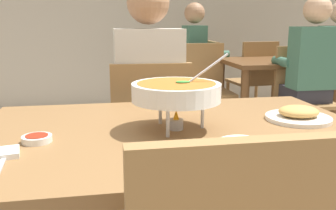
% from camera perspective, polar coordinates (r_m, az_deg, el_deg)
% --- Properties ---
extents(dining_table_main, '(1.35, 0.91, 0.74)m').
position_cam_1_polar(dining_table_main, '(1.29, 1.17, -8.05)').
color(dining_table_main, brown).
rests_on(dining_table_main, ground_plane).
extents(chair_diner_main, '(0.44, 0.44, 0.90)m').
position_cam_1_polar(chair_diner_main, '(2.02, -2.91, -4.18)').
color(chair_diner_main, olive).
rests_on(chair_diner_main, ground_plane).
extents(diner_main, '(0.40, 0.45, 1.31)m').
position_cam_1_polar(diner_main, '(2.00, -3.11, 2.57)').
color(diner_main, '#2D2D38').
rests_on(diner_main, ground_plane).
extents(curry_bowl, '(0.33, 0.30, 0.26)m').
position_cam_1_polar(curry_bowl, '(1.22, 1.43, 2.00)').
color(curry_bowl, silver).
rests_on(curry_bowl, dining_table_main).
extents(rice_plate, '(0.24, 0.24, 0.06)m').
position_cam_1_polar(rice_plate, '(1.01, 11.17, -6.90)').
color(rice_plate, white).
rests_on(rice_plate, dining_table_main).
extents(appetizer_plate, '(0.24, 0.24, 0.06)m').
position_cam_1_polar(appetizer_plate, '(1.44, 19.78, -1.46)').
color(appetizer_plate, white).
rests_on(appetizer_plate, dining_table_main).
extents(sauce_dish, '(0.09, 0.09, 0.02)m').
position_cam_1_polar(sauce_dish, '(1.18, -19.88, -4.97)').
color(sauce_dish, white).
rests_on(sauce_dish, dining_table_main).
extents(spoon_utensil, '(0.03, 0.17, 0.01)m').
position_cam_1_polar(spoon_utensil, '(1.05, -24.52, -8.07)').
color(spoon_utensil, silver).
rests_on(spoon_utensil, dining_table_main).
extents(dining_table_far, '(1.00, 0.80, 0.74)m').
position_cam_1_polar(dining_table_far, '(3.74, 16.46, 4.77)').
color(dining_table_far, brown).
rests_on(dining_table_far, ground_plane).
extents(chair_bg_left, '(0.48, 0.48, 0.90)m').
position_cam_1_polar(chair_bg_left, '(3.37, 20.25, 1.92)').
color(chair_bg_left, olive).
rests_on(chair_bg_left, ground_plane).
extents(chair_bg_right, '(0.45, 0.45, 0.90)m').
position_cam_1_polar(chair_bg_right, '(4.08, 5.39, 4.44)').
color(chair_bg_right, olive).
rests_on(chair_bg_right, ground_plane).
extents(chair_bg_corner, '(0.48, 0.48, 0.90)m').
position_cam_1_polar(chair_bg_corner, '(4.21, 13.41, 4.40)').
color(chair_bg_corner, olive).
rests_on(chair_bg_corner, ground_plane).
extents(chair_bg_window, '(0.45, 0.45, 0.90)m').
position_cam_1_polar(chair_bg_window, '(3.61, 5.94, 3.33)').
color(chair_bg_window, olive).
rests_on(chair_bg_window, ground_plane).
extents(patron_bg_left, '(0.40, 0.45, 1.31)m').
position_cam_1_polar(patron_bg_left, '(3.24, 21.38, 5.65)').
color(patron_bg_left, '#2D2D38').
rests_on(patron_bg_left, ground_plane).
extents(patron_bg_right, '(0.45, 0.40, 1.31)m').
position_cam_1_polar(patron_bg_right, '(4.03, 4.63, 7.73)').
color(patron_bg_right, '#2D2D38').
rests_on(patron_bg_right, ground_plane).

